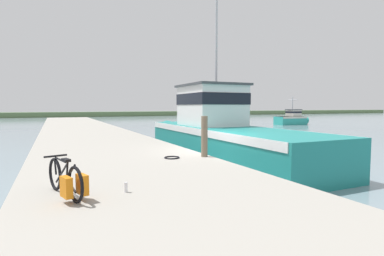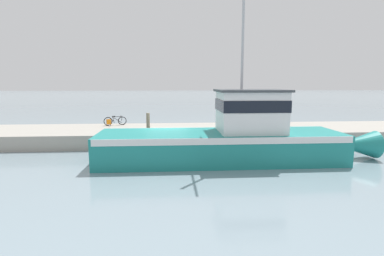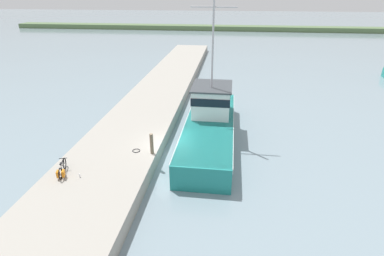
% 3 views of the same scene
% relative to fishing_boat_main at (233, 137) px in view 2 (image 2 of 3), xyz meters
% --- Properties ---
extents(ground_plane, '(320.00, 320.00, 0.00)m').
position_rel_fishing_boat_main_xyz_m(ground_plane, '(-2.36, -3.58, -1.35)').
color(ground_plane, gray).
extents(dock_pier, '(5.71, 80.00, 0.97)m').
position_rel_fishing_boat_main_xyz_m(dock_pier, '(-5.95, -3.58, -0.86)').
color(dock_pier, '#A39E93').
rests_on(dock_pier, ground_plane).
extents(fishing_boat_main, '(3.61, 15.28, 11.26)m').
position_rel_fishing_boat_main_xyz_m(fishing_boat_main, '(0.00, 0.00, 0.00)').
color(fishing_boat_main, teal).
rests_on(fishing_boat_main, ground_plane).
extents(bicycle_touring, '(0.74, 1.68, 0.73)m').
position_rel_fishing_boat_main_xyz_m(bicycle_touring, '(-7.76, -7.78, -0.05)').
color(bicycle_touring, black).
rests_on(bicycle_touring, dock_pier).
extents(mooring_post, '(0.22, 0.22, 1.38)m').
position_rel_fishing_boat_main_xyz_m(mooring_post, '(-3.36, -4.77, 0.31)').
color(mooring_post, '#756651').
rests_on(mooring_post, dock_pier).
extents(hose_coil, '(0.51, 0.51, 0.04)m').
position_rel_fishing_boat_main_xyz_m(hose_coil, '(-4.47, -4.59, -0.36)').
color(hose_coil, black).
rests_on(hose_coil, dock_pier).
extents(water_bottle_on_curb, '(0.07, 0.07, 0.20)m').
position_rel_fishing_boat_main_xyz_m(water_bottle_on_curb, '(-6.70, -7.87, -0.28)').
color(water_bottle_on_curb, silver).
rests_on(water_bottle_on_curb, dock_pier).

